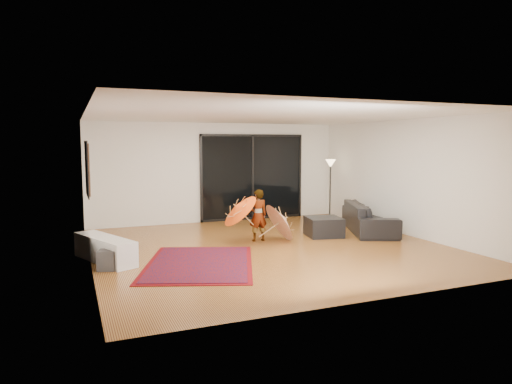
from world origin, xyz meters
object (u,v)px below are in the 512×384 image
media_console (105,249)px  sofa (369,217)px  child (258,215)px  ottoman (324,227)px

media_console → sofa: (6.20, 0.57, 0.12)m
media_console → child: size_ratio=1.42×
media_console → sofa: sofa is taller
ottoman → child: child is taller
ottoman → child: size_ratio=0.67×
sofa → ottoman: size_ratio=3.08×
media_console → child: (3.25, 0.57, 0.35)m
child → media_console: bearing=9.8°
sofa → ottoman: bearing=117.4°
sofa → ottoman: (-1.33, -0.09, -0.13)m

